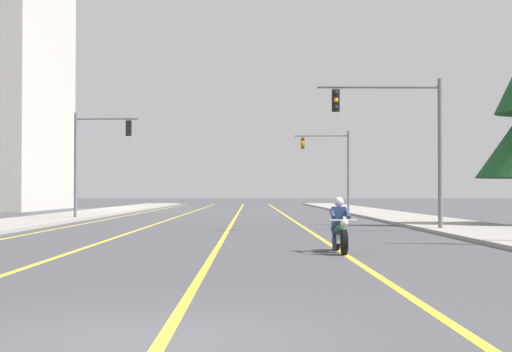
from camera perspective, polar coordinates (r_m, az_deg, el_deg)
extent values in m
plane|color=#47474C|center=(8.62, -8.26, -11.77)|extent=(400.00, 400.00, 0.00)
cube|color=yellow|center=(53.43, -1.43, -2.90)|extent=(0.16, 100.00, 0.01)
cube|color=yellow|center=(53.63, -5.46, -2.89)|extent=(0.16, 100.00, 0.01)
cube|color=yellow|center=(53.47, 2.17, -2.90)|extent=(0.16, 100.00, 0.01)
cube|color=yellow|center=(54.07, -9.34, -2.86)|extent=(0.16, 100.00, 0.01)
cube|color=#9E998E|center=(49.29, 10.36, -2.95)|extent=(4.40, 110.00, 0.14)
cube|color=#9E998E|center=(49.77, -13.80, -2.91)|extent=(4.40, 110.00, 0.14)
cylinder|color=black|center=(19.76, 6.49, -4.86)|extent=(0.13, 0.64, 0.64)
cylinder|color=black|center=(21.29, 5.93, -4.60)|extent=(0.13, 0.64, 0.64)
cylinder|color=silver|center=(19.84, 6.45, -3.94)|extent=(0.07, 0.33, 0.68)
sphere|color=white|center=(19.68, 6.51, -3.42)|extent=(0.20, 0.20, 0.20)
cylinder|color=silver|center=(19.88, 6.43, -3.25)|extent=(0.70, 0.05, 0.04)
ellipsoid|color=#143D23|center=(20.39, 6.24, -3.96)|extent=(0.33, 0.56, 0.28)
cube|color=silver|center=(20.52, 6.20, -4.59)|extent=(0.25, 0.44, 0.24)
cube|color=black|center=(20.83, 6.09, -4.07)|extent=(0.29, 0.52, 0.12)
cube|color=#143D23|center=(21.23, 5.95, -3.80)|extent=(0.20, 0.36, 0.08)
cylinder|color=silver|center=(20.91, 5.68, -4.72)|extent=(0.09, 0.55, 0.08)
cube|color=navy|center=(20.78, 6.10, -3.03)|extent=(0.36, 0.24, 0.56)
sphere|color=silver|center=(20.75, 6.10, -1.90)|extent=(0.26, 0.26, 0.26)
cylinder|color=navy|center=(20.67, 6.54, -4.09)|extent=(0.15, 0.44, 0.30)
cylinder|color=navy|center=(20.51, 6.66, -4.95)|extent=(0.11, 0.16, 0.35)
cylinder|color=navy|center=(20.54, 6.74, -2.77)|extent=(0.11, 0.52, 0.27)
cylinder|color=navy|center=(20.64, 5.76, -4.10)|extent=(0.15, 0.44, 0.30)
cylinder|color=navy|center=(20.47, 5.77, -4.96)|extent=(0.11, 0.16, 0.35)
cylinder|color=navy|center=(20.49, 5.63, -2.77)|extent=(0.11, 0.52, 0.27)
cylinder|color=slate|center=(32.30, 13.37, 1.52)|extent=(0.18, 0.18, 6.20)
cylinder|color=slate|center=(32.03, 8.99, 6.46)|extent=(4.98, 0.15, 0.11)
cube|color=black|center=(31.71, 5.87, 5.53)|extent=(0.30, 0.24, 0.90)
sphere|color=black|center=(31.59, 5.90, 6.11)|extent=(0.18, 0.18, 0.18)
sphere|color=orange|center=(31.56, 5.91, 5.57)|extent=(0.18, 0.18, 0.18)
sphere|color=black|center=(31.52, 5.91, 5.02)|extent=(0.18, 0.18, 0.18)
cylinder|color=slate|center=(46.17, -13.11, 0.71)|extent=(0.18, 0.18, 6.20)
cylinder|color=slate|center=(45.90, -10.90, 4.15)|extent=(3.64, 0.28, 0.11)
cube|color=black|center=(45.58, -9.34, 3.49)|extent=(0.31, 0.25, 0.90)
sphere|color=black|center=(45.76, -9.30, 3.85)|extent=(0.18, 0.18, 0.18)
sphere|color=orange|center=(45.73, -9.30, 3.47)|extent=(0.18, 0.18, 0.18)
sphere|color=black|center=(45.71, -9.30, 3.10)|extent=(0.18, 0.18, 0.18)
cylinder|color=slate|center=(58.76, 6.80, 0.28)|extent=(0.18, 0.18, 6.20)
cylinder|color=slate|center=(58.76, 4.83, 2.96)|extent=(4.04, 0.28, 0.11)
cube|color=#B79319|center=(58.67, 3.45, 2.43)|extent=(0.31, 0.25, 0.90)
sphere|color=black|center=(58.53, 3.45, 2.73)|extent=(0.18, 0.18, 0.18)
sphere|color=orange|center=(58.51, 3.45, 2.44)|extent=(0.18, 0.18, 0.18)
sphere|color=black|center=(58.49, 3.45, 2.14)|extent=(0.18, 0.18, 0.18)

